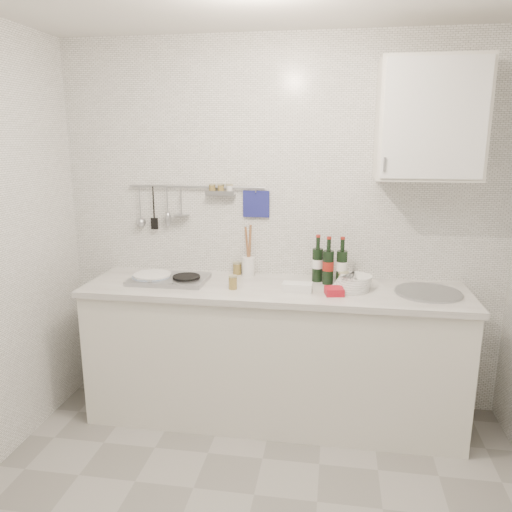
{
  "coord_description": "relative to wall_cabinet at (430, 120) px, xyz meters",
  "views": [
    {
      "loc": [
        0.37,
        -1.94,
        1.85
      ],
      "look_at": [
        -0.08,
        0.9,
        1.16
      ],
      "focal_mm": 35.0,
      "sensor_mm": 36.0,
      "label": 1
    }
  ],
  "objects": [
    {
      "name": "plate_stack_hob",
      "position": [
        -1.72,
        -0.13,
        -1.01
      ],
      "size": [
        0.27,
        0.27,
        0.05
      ],
      "rotation": [
        0.0,
        0.0,
        -0.31
      ],
      "color": "#496EA5",
      "rests_on": "counter"
    },
    {
      "name": "strawberry_punnet",
      "position": [
        -0.52,
        -0.23,
        -1.01
      ],
      "size": [
        0.13,
        0.13,
        0.04
      ],
      "primitive_type": "cube",
      "rotation": [
        0.0,
        0.0,
        0.19
      ],
      "color": "red",
      "rests_on": "counter"
    },
    {
      "name": "back_wall",
      "position": [
        -0.9,
        0.18,
        -0.7
      ],
      "size": [
        3.0,
        0.02,
        2.5
      ],
      "primitive_type": "cube",
      "color": "silver",
      "rests_on": "floor"
    },
    {
      "name": "counter",
      "position": [
        -0.89,
        -0.12,
        -1.52
      ],
      "size": [
        2.44,
        0.64,
        0.96
      ],
      "color": "silver",
      "rests_on": "floor"
    },
    {
      "name": "jar_b",
      "position": [
        -0.46,
        0.12,
        -1.0
      ],
      "size": [
        0.06,
        0.06,
        0.06
      ],
      "rotation": [
        0.0,
        0.0,
        -0.26
      ],
      "color": "olive",
      "rests_on": "counter"
    },
    {
      "name": "wall_cabinet",
      "position": [
        0.0,
        0.0,
        0.0
      ],
      "size": [
        0.6,
        0.38,
        0.7
      ],
      "color": "silver",
      "rests_on": "back_wall"
    },
    {
      "name": "plate_stack_sink",
      "position": [
        -0.4,
        -0.11,
        -0.99
      ],
      "size": [
        0.25,
        0.24,
        0.1
      ],
      "rotation": [
        0.0,
        0.0,
        -0.26
      ],
      "color": "white",
      "rests_on": "counter"
    },
    {
      "name": "utensil_crock",
      "position": [
        -1.11,
        0.11,
        -0.95
      ],
      "size": [
        0.09,
        0.09,
        0.36
      ],
      "rotation": [
        0.0,
        0.0,
        0.41
      ],
      "color": "white",
      "rests_on": "counter"
    },
    {
      "name": "wall_rail",
      "position": [
        -1.5,
        0.15,
        -0.52
      ],
      "size": [
        0.98,
        0.09,
        0.34
      ],
      "color": "#93969B",
      "rests_on": "back_wall"
    },
    {
      "name": "wine_bottles",
      "position": [
        -0.56,
        0.02,
        -0.87
      ],
      "size": [
        0.23,
        0.12,
        0.31
      ],
      "rotation": [
        0.0,
        0.0,
        -0.26
      ],
      "color": "black",
      "rests_on": "counter"
    },
    {
      "name": "jar_d",
      "position": [
        -1.15,
        -0.22,
        -0.98
      ],
      "size": [
        0.06,
        0.06,
        0.09
      ],
      "rotation": [
        0.0,
        0.0,
        -0.37
      ],
      "color": "olive",
      "rests_on": "counter"
    },
    {
      "name": "butter_dish",
      "position": [
        -0.74,
        -0.2,
        -1.0
      ],
      "size": [
        0.18,
        0.09,
        0.05
      ],
      "primitive_type": "cube",
      "rotation": [
        0.0,
        0.0,
        -0.02
      ],
      "color": "white",
      "rests_on": "counter"
    },
    {
      "name": "jar_a",
      "position": [
        -1.19,
        0.13,
        -0.99
      ],
      "size": [
        0.06,
        0.06,
        0.08
      ],
      "rotation": [
        0.0,
        0.0,
        0.34
      ],
      "color": "olive",
      "rests_on": "counter"
    },
    {
      "name": "jar_c",
      "position": [
        -0.46,
        -0.04,
        -0.98
      ],
      "size": [
        0.07,
        0.07,
        0.09
      ],
      "rotation": [
        0.0,
        0.0,
        0.33
      ],
      "color": "olive",
      "rests_on": "counter"
    }
  ]
}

